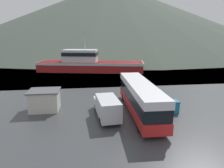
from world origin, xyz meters
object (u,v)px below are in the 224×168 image
object	(u,v)px
tour_bus	(140,96)
fishing_boat	(89,63)
small_boat	(123,65)
dock_kiosk	(45,100)
delivery_van	(107,106)
storage_bin	(173,106)

from	to	relation	value
tour_bus	fishing_boat	bearing A→B (deg)	102.01
fishing_boat	small_boat	xyz separation A→B (m)	(9.65, 6.19, -1.40)
dock_kiosk	delivery_van	bearing A→B (deg)	-23.46
tour_bus	fishing_boat	distance (m)	28.08
delivery_van	storage_bin	world-z (taller)	delivery_van
tour_bus	small_boat	world-z (taller)	tour_bus
fishing_boat	small_boat	size ratio (longest dim) A/B	3.40
fishing_boat	small_boat	distance (m)	11.55
dock_kiosk	small_boat	distance (m)	34.89
delivery_van	fishing_boat	bearing A→B (deg)	88.08
tour_bus	fishing_boat	xyz separation A→B (m)	(-5.29, 27.58, -0.04)
delivery_van	small_boat	distance (m)	35.43
delivery_van	storage_bin	size ratio (longest dim) A/B	4.70
delivery_van	dock_kiosk	size ratio (longest dim) A/B	1.79
storage_bin	dock_kiosk	bearing A→B (deg)	170.40
storage_bin	small_boat	xyz separation A→B (m)	(0.56, 33.93, -0.20)
small_boat	fishing_boat	bearing A→B (deg)	-112.15
delivery_van	storage_bin	distance (m)	7.59
delivery_van	dock_kiosk	bearing A→B (deg)	151.51
tour_bus	dock_kiosk	xyz separation A→B (m)	(-10.65, 2.28, -0.72)
delivery_van	dock_kiosk	world-z (taller)	dock_kiosk
storage_bin	delivery_van	bearing A→B (deg)	-175.82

